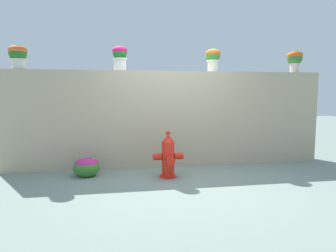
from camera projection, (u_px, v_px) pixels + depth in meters
ground_plane at (182, 182)px, 5.06m from camera, size 24.00×24.00×0.00m
stone_wall at (169, 119)px, 6.14m from camera, size 6.24×0.39×1.86m
potted_plant_0 at (18, 54)px, 5.50m from camera, size 0.32×0.32×0.44m
potted_plant_1 at (120, 56)px, 5.82m from camera, size 0.28×0.28×0.47m
potted_plant_2 at (213, 57)px, 6.18m from camera, size 0.30×0.30×0.47m
potted_plant_3 at (295, 58)px, 6.51m from camera, size 0.33×0.33×0.47m
fire_hydrant at (168, 157)px, 5.29m from camera, size 0.52×0.42×0.79m
flower_bush_left at (86, 166)px, 5.37m from camera, size 0.45×0.40×0.34m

